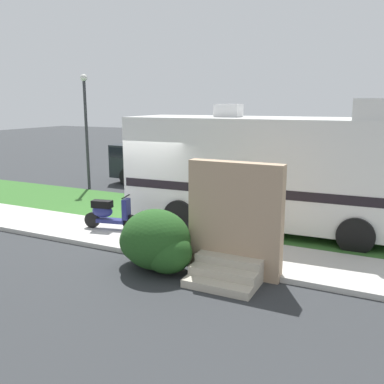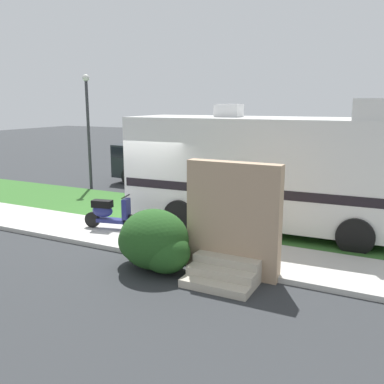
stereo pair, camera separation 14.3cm
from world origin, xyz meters
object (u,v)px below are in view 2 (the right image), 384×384
object	(u,v)px
scooter	(109,213)
bottle_green	(241,245)
motorhome_rv	(272,169)
street_lamp_post	(88,122)
pickup_truck_near	(161,163)
bicycle	(213,236)

from	to	relation	value
scooter	bottle_green	world-z (taller)	scooter
motorhome_rv	street_lamp_post	bearing A→B (deg)	164.92
motorhome_rv	street_lamp_post	size ratio (longest dim) A/B	1.73
street_lamp_post	scooter	bearing A→B (deg)	-45.74
motorhome_rv	pickup_truck_near	distance (m)	7.77
motorhome_rv	bottle_green	distance (m)	2.76
pickup_truck_near	bicycle	bearing A→B (deg)	-51.76
bicycle	pickup_truck_near	world-z (taller)	pickup_truck_near
motorhome_rv	bicycle	distance (m)	3.08
motorhome_rv	bottle_green	xyz separation A→B (m)	(-0.03, -2.30, -1.52)
bicycle	bottle_green	xyz separation A→B (m)	(0.52, 0.46, -0.28)
scooter	bottle_green	distance (m)	3.89
pickup_truck_near	street_lamp_post	xyz separation A→B (m)	(-2.11, -2.25, 1.87)
pickup_truck_near	street_lamp_post	world-z (taller)	street_lamp_post
scooter	bicycle	distance (m)	3.38
bicycle	pickup_truck_near	bearing A→B (deg)	128.24
motorhome_rv	scooter	distance (m)	4.70
scooter	bicycle	bearing A→B (deg)	-7.16
bottle_green	motorhome_rv	bearing A→B (deg)	89.27
motorhome_rv	bicycle	size ratio (longest dim) A/B	4.67
scooter	street_lamp_post	bearing A→B (deg)	134.26
bottle_green	scooter	bearing A→B (deg)	-179.41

